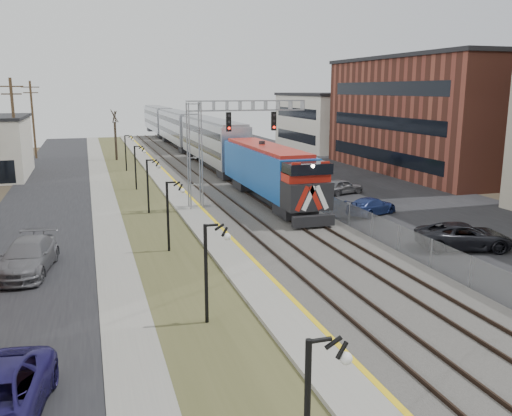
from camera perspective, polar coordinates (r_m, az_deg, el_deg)
name	(u,v)px	position (r m, az deg, el deg)	size (l,w,h in m)	color
street_west	(46,201)	(47.31, -21.21, 0.68)	(7.00, 120.00, 0.04)	black
sidewalk	(103,198)	(47.19, -15.77, 1.05)	(2.00, 120.00, 0.08)	gray
grass_median	(140,196)	(47.36, -12.14, 1.27)	(4.00, 120.00, 0.06)	#464726
platform	(175,193)	(47.69, -8.56, 1.60)	(2.00, 120.00, 0.24)	gray
ballast_bed	(230,190)	(48.68, -2.74, 1.92)	(8.00, 120.00, 0.20)	#595651
parking_lot	(351,184)	(52.95, 9.94, 2.51)	(16.00, 120.00, 0.04)	black
platform_edge	(185,191)	(47.80, -7.52, 1.81)	(0.24, 120.00, 0.01)	gold
track_near	(208,189)	(48.19, -5.04, 1.99)	(1.58, 120.00, 0.15)	#2D2119
track_far	(246,187)	(49.04, -1.04, 2.22)	(1.58, 120.00, 0.15)	#2D2119
train	(188,133)	(76.89, -7.22, 7.81)	(3.00, 85.85, 5.33)	#134DA2
signal_gantry	(217,136)	(40.54, -4.12, 7.62)	(9.00, 1.07, 8.15)	gray
lampposts	(167,216)	(30.69, -9.33, -0.85)	(0.14, 62.14, 4.00)	black
fence	(274,180)	(49.77, 1.95, 2.98)	(0.04, 120.00, 1.60)	gray
buildings_east	(505,118)	(57.10, 24.75, 8.64)	(16.00, 76.00, 15.00)	gray
bare_trees	(32,163)	(50.84, -22.49, 4.41)	(12.30, 42.30, 5.95)	#382D23
car_lot_c	(464,237)	(32.98, 21.08, -2.85)	(2.46, 5.34, 1.48)	black
car_lot_d	(371,207)	(39.99, 12.03, 0.13)	(1.79, 4.39, 1.28)	navy
car_lot_e	(342,187)	(47.54, 9.04, 2.22)	(1.57, 3.90, 1.33)	slate
car_lot_f	(274,167)	(58.11, 1.94, 4.33)	(1.67, 4.77, 1.57)	#0B3A0F
car_street_b	(28,257)	(29.18, -22.90, -4.81)	(2.26, 5.56, 1.61)	slate
car_lot_g	(277,161)	(63.85, 2.26, 5.01)	(1.56, 4.47, 1.47)	navy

